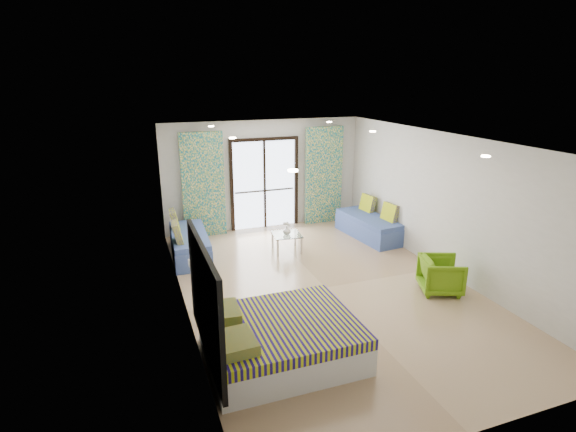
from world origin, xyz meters
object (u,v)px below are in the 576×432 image
object	(u,v)px
bed	(280,339)
daybed_left	(189,243)
coffee_table	(287,236)
armchair	(441,273)
daybed_right	(369,226)

from	to	relation	value
bed	daybed_left	xyz separation A→B (m)	(-0.64, 4.12, -0.00)
bed	coffee_table	bearing A→B (deg)	68.81
coffee_table	armchair	bearing A→B (deg)	-55.32
daybed_left	bed	bearing A→B (deg)	-78.31
armchair	daybed_right	bearing A→B (deg)	16.85
daybed_right	coffee_table	size ratio (longest dim) A/B	2.77
daybed_left	coffee_table	size ratio (longest dim) A/B	2.76
bed	daybed_right	size ratio (longest dim) A/B	1.05
daybed_left	armchair	xyz separation A→B (m)	(3.99, -3.22, 0.06)
bed	daybed_left	distance (m)	4.17
coffee_table	armchair	distance (m)	3.38
daybed_left	armchair	distance (m)	5.12
coffee_table	armchair	world-z (taller)	armchair
bed	daybed_right	bearing A→B (deg)	47.02
bed	armchair	xyz separation A→B (m)	(3.35, 0.90, 0.06)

